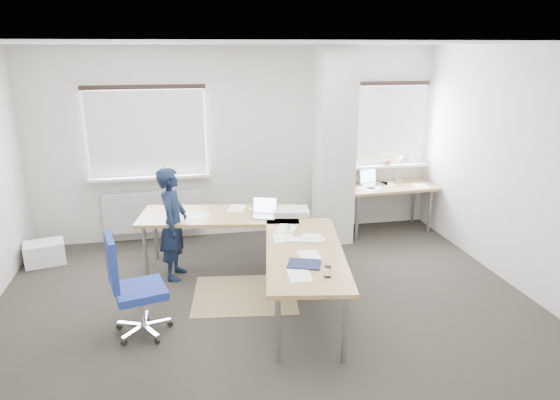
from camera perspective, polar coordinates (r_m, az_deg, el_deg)
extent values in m
plane|color=#282420|center=(5.57, -1.18, -12.70)|extent=(6.00, 6.00, 0.00)
cube|color=beige|center=(7.43, -4.73, 6.46)|extent=(6.00, 0.04, 2.80)
cube|color=beige|center=(2.77, 8.18, -12.69)|extent=(6.00, 0.04, 2.80)
cube|color=beige|center=(6.27, 26.84, 2.65)|extent=(0.04, 5.00, 2.80)
cube|color=white|center=(4.83, -1.39, 17.48)|extent=(6.00, 5.00, 0.04)
cube|color=beige|center=(7.18, 6.23, 5.95)|extent=(0.50, 0.50, 2.78)
cube|color=white|center=(7.33, -14.96, 7.38)|extent=(1.60, 0.04, 1.20)
cube|color=white|center=(7.29, -14.97, 7.33)|extent=(1.60, 0.02, 1.20)
cube|color=white|center=(7.39, -14.62, 2.56)|extent=(1.70, 0.20, 0.04)
cube|color=white|center=(7.97, 12.09, 8.32)|extent=(1.20, 0.04, 1.20)
cube|color=white|center=(7.93, 12.20, 8.28)|extent=(1.20, 0.02, 1.20)
cube|color=white|center=(8.02, 12.01, 3.87)|extent=(1.30, 0.20, 0.04)
cube|color=silver|center=(7.56, -14.31, -1.30)|extent=(1.40, 0.10, 0.60)
cylinder|color=#6C4394|center=(7.35, -13.10, 3.07)|extent=(0.12, 0.12, 0.08)
imported|color=#3A712D|center=(7.34, -13.12, 3.39)|extent=(0.09, 0.06, 0.17)
cylinder|color=#AF5B43|center=(7.99, 12.09, 4.25)|extent=(0.12, 0.12, 0.08)
imported|color=#3A712D|center=(7.98, 12.11, 4.55)|extent=(0.09, 0.07, 0.17)
cube|color=olive|center=(5.93, -4.04, -10.73)|extent=(1.30, 1.15, 0.01)
cube|color=white|center=(7.36, -25.29, -5.48)|extent=(0.56, 0.45, 0.30)
cube|color=olive|center=(6.40, -6.93, -1.76)|extent=(2.11, 1.14, 0.04)
cube|color=olive|center=(5.27, 2.82, -5.92)|extent=(1.14, 2.11, 0.04)
cylinder|color=gray|center=(6.41, -15.14, -5.74)|extent=(0.05, 0.05, 0.69)
cylinder|color=gray|center=(6.95, -14.02, -3.83)|extent=(0.05, 0.05, 0.69)
cylinder|color=gray|center=(6.79, 1.01, -3.80)|extent=(0.05, 0.05, 0.69)
cylinder|color=gray|center=(4.62, -0.24, -14.54)|extent=(0.05, 0.05, 0.69)
cylinder|color=gray|center=(4.67, 7.38, -14.32)|extent=(0.05, 0.05, 0.69)
cylinder|color=gray|center=(6.26, 4.92, -5.72)|extent=(0.05, 0.05, 0.69)
cube|color=#B7B7BC|center=(6.24, -1.94, -1.88)|extent=(0.39, 0.33, 0.01)
cube|color=#B7B7BC|center=(6.31, -1.74, -0.58)|extent=(0.32, 0.16, 0.22)
cube|color=silver|center=(6.31, -1.74, -0.58)|extent=(0.28, 0.13, 0.19)
cube|color=white|center=(5.49, 2.83, -4.59)|extent=(0.46, 0.24, 0.02)
cube|color=#121833|center=(4.92, 2.80, -7.31)|extent=(0.38, 0.33, 0.01)
cube|color=beige|center=(6.34, 1.22, -1.30)|extent=(0.49, 0.37, 0.07)
imported|color=white|center=(5.76, 0.92, -3.26)|extent=(0.07, 0.07, 0.07)
cylinder|color=silver|center=(4.67, 5.46, -8.16)|extent=(0.07, 0.07, 0.10)
cube|color=olive|center=(7.85, 12.26, 1.52)|extent=(1.43, 0.77, 0.04)
cylinder|color=gray|center=(7.49, 8.80, -1.96)|extent=(0.05, 0.05, 0.69)
cylinder|color=gray|center=(8.02, 16.73, -1.21)|extent=(0.05, 0.05, 0.69)
cylinder|color=gray|center=(7.93, 7.41, -0.82)|extent=(0.05, 0.05, 0.69)
cylinder|color=gray|center=(8.43, 15.02, -0.18)|extent=(0.05, 0.05, 0.69)
cube|color=#B7B7BC|center=(7.81, 10.51, 1.76)|extent=(0.39, 0.33, 0.01)
cube|color=#B7B7BC|center=(7.86, 10.00, 2.74)|extent=(0.32, 0.16, 0.22)
cube|color=silver|center=(7.86, 10.00, 2.74)|extent=(0.28, 0.13, 0.19)
cylinder|color=silver|center=(8.11, 13.42, 2.16)|extent=(0.10, 0.10, 0.02)
cylinder|color=silver|center=(8.06, 13.51, 3.47)|extent=(0.02, 0.16, 0.38)
cylinder|color=silver|center=(7.91, 13.98, 4.81)|extent=(0.02, 0.29, 0.13)
cone|color=silver|center=(7.79, 14.40, 4.44)|extent=(0.14, 0.16, 0.17)
cube|color=navy|center=(5.17, -15.69, -9.96)|extent=(0.57, 0.57, 0.08)
cube|color=navy|center=(5.00, -18.68, -6.79)|extent=(0.16, 0.41, 0.51)
cylinder|color=silver|center=(5.26, -15.52, -11.85)|extent=(0.06, 0.06, 0.35)
cylinder|color=black|center=(5.42, -12.47, -13.64)|extent=(0.07, 0.04, 0.06)
cylinder|color=black|center=(5.61, -14.94, -12.70)|extent=(0.04, 0.06, 0.06)
cylinder|color=black|center=(5.49, -17.88, -13.64)|extent=(0.07, 0.05, 0.06)
cylinder|color=black|center=(5.23, -17.39, -15.30)|extent=(0.06, 0.07, 0.06)
cylinder|color=black|center=(5.18, -13.87, -15.32)|extent=(0.06, 0.07, 0.06)
imported|color=black|center=(6.23, -12.11, -2.66)|extent=(0.44, 0.57, 1.40)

